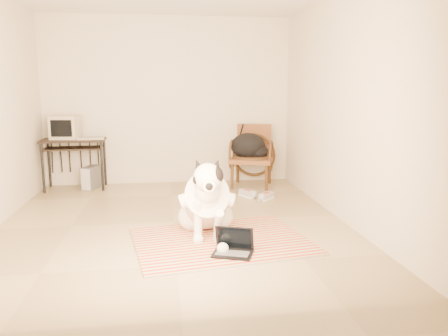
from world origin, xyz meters
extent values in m
plane|color=tan|center=(0.00, 0.00, 0.00)|extent=(4.50, 4.50, 0.00)
plane|color=beige|center=(0.00, 2.25, 1.35)|extent=(4.50, 0.00, 4.50)
plane|color=beige|center=(0.00, -2.25, 1.35)|extent=(4.50, 0.00, 4.50)
plane|color=beige|center=(2.00, 0.00, 1.35)|extent=(0.00, 4.50, 4.50)
cube|color=red|center=(0.56, -1.28, 0.01)|extent=(1.76, 0.54, 0.02)
cube|color=#296329|center=(0.51, -1.02, 0.01)|extent=(1.76, 0.54, 0.02)
cube|color=#643670|center=(0.47, -0.75, 0.01)|extent=(1.76, 0.54, 0.02)
cube|color=#F0EC56|center=(0.43, -0.49, 0.01)|extent=(1.76, 0.54, 0.02)
cube|color=#B9A28D|center=(0.38, -0.23, 0.01)|extent=(1.76, 0.54, 0.02)
sphere|color=white|center=(0.20, -0.35, 0.16)|extent=(0.31, 0.31, 0.31)
sphere|color=white|center=(0.50, -0.36, 0.16)|extent=(0.31, 0.31, 0.31)
ellipsoid|color=white|center=(0.35, -0.37, 0.18)|extent=(0.38, 0.35, 0.31)
ellipsoid|color=white|center=(0.34, -0.56, 0.39)|extent=(0.41, 0.72, 0.67)
cylinder|color=white|center=(0.34, -0.54, 0.39)|extent=(0.48, 0.62, 0.61)
sphere|color=white|center=(0.33, -0.75, 0.54)|extent=(0.26, 0.26, 0.26)
sphere|color=white|center=(0.33, -0.85, 0.70)|extent=(0.29, 0.29, 0.29)
ellipsoid|color=black|center=(0.37, -0.86, 0.72)|extent=(0.22, 0.25, 0.21)
cylinder|color=white|center=(0.32, -0.98, 0.66)|extent=(0.13, 0.15, 0.12)
sphere|color=black|center=(0.32, -1.06, 0.66)|extent=(0.07, 0.07, 0.07)
cone|color=black|center=(0.24, -0.79, 0.82)|extent=(0.14, 0.15, 0.18)
cone|color=black|center=(0.42, -0.80, 0.82)|extent=(0.14, 0.15, 0.18)
torus|color=silver|center=(0.33, -0.77, 0.59)|extent=(0.26, 0.14, 0.23)
cylinder|color=white|center=(0.23, -0.76, 0.23)|extent=(0.09, 0.13, 0.43)
cylinder|color=white|center=(0.42, -0.90, 0.21)|extent=(0.10, 0.39, 0.44)
sphere|color=white|center=(0.23, -0.79, 0.05)|extent=(0.11, 0.11, 0.11)
sphere|color=white|center=(0.44, -1.10, 0.06)|extent=(0.11, 0.11, 0.11)
cone|color=black|center=(0.34, -0.10, 0.06)|extent=(0.19, 0.43, 0.11)
cube|color=black|center=(0.52, -1.17, 0.03)|extent=(0.43, 0.37, 0.02)
cube|color=#4D4D50|center=(0.52, -1.18, 0.04)|extent=(0.34, 0.25, 0.00)
cube|color=black|center=(0.55, -1.09, 0.16)|extent=(0.37, 0.21, 0.24)
cube|color=black|center=(0.55, -1.10, 0.16)|extent=(0.33, 0.18, 0.21)
cube|color=black|center=(-1.48, 1.96, 0.77)|extent=(0.96, 0.55, 0.03)
cube|color=black|center=(-1.48, 1.90, 0.65)|extent=(0.85, 0.44, 0.02)
cylinder|color=black|center=(-1.90, 1.72, 0.38)|extent=(0.04, 0.04, 0.76)
cylinder|color=black|center=(-1.91, 2.17, 0.38)|extent=(0.04, 0.04, 0.76)
cylinder|color=black|center=(-1.04, 1.75, 0.38)|extent=(0.04, 0.04, 0.76)
cylinder|color=black|center=(-1.05, 2.19, 0.38)|extent=(0.04, 0.04, 0.76)
cube|color=#B6AA8F|center=(-1.59, 2.00, 0.97)|extent=(0.45, 0.43, 0.36)
cube|color=black|center=(-1.62, 1.81, 0.97)|extent=(0.32, 0.06, 0.25)
cube|color=#B6AA8F|center=(-1.20, 1.86, 0.80)|extent=(0.41, 0.17, 0.03)
cube|color=#4D4D50|center=(-1.24, 1.95, 0.18)|extent=(0.27, 0.40, 0.35)
cube|color=silver|center=(-1.30, 1.78, 0.18)|extent=(0.15, 0.06, 0.34)
cube|color=brown|center=(1.29, 1.75, 0.44)|extent=(0.82, 0.80, 0.07)
cylinder|color=#331E0D|center=(1.29, 1.75, 0.48)|extent=(0.60, 0.60, 0.04)
cube|color=brown|center=(1.39, 2.02, 0.74)|extent=(0.54, 0.22, 0.49)
cylinder|color=#331E0D|center=(0.95, 1.58, 0.20)|extent=(0.05, 0.05, 0.40)
cylinder|color=#331E0D|center=(1.12, 2.09, 0.20)|extent=(0.05, 0.05, 0.40)
cylinder|color=#331E0D|center=(1.46, 1.41, 0.20)|extent=(0.05, 0.05, 0.40)
cylinder|color=#331E0D|center=(1.63, 1.91, 0.20)|extent=(0.05, 0.05, 0.40)
ellipsoid|color=black|center=(1.23, 1.76, 0.66)|extent=(0.55, 0.46, 0.41)
ellipsoid|color=black|center=(1.37, 1.70, 0.57)|extent=(0.35, 0.28, 0.24)
cube|color=white|center=(1.10, 1.08, 0.01)|extent=(0.24, 0.31, 0.03)
cube|color=#939398|center=(1.10, 1.08, 0.05)|extent=(0.23, 0.30, 0.09)
cube|color=#A52816|center=(1.10, 1.08, 0.09)|extent=(0.11, 0.15, 0.02)
cube|color=white|center=(1.33, 0.89, 0.01)|extent=(0.27, 0.28, 0.03)
cube|color=#939398|center=(1.33, 0.89, 0.05)|extent=(0.27, 0.27, 0.09)
cube|color=#A52816|center=(1.33, 0.89, 0.09)|extent=(0.13, 0.13, 0.02)
camera|label=1|loc=(-0.09, -5.01, 1.57)|focal=35.00mm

